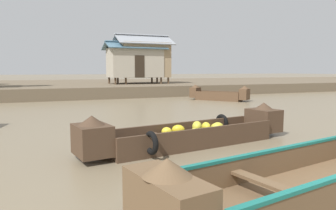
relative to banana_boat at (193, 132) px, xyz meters
The scene contains 7 objects.
ground_plane 5.54m from the banana_boat, 82.94° to the left, with size 300.00×300.00×0.00m, color #7A6B51.
riverbank_strip 23.80m from the banana_boat, 88.36° to the left, with size 160.00×20.00×0.79m, color brown.
banana_boat is the anchor object (origin of this frame).
viewer_boat 3.58m from the banana_boat, 85.51° to the right, with size 6.11×2.29×0.96m.
fishing_skiff_distant 12.62m from the banana_boat, 55.09° to the left, with size 2.91×3.56×0.98m.
stilt_house_mid_right 19.70m from the banana_boat, 77.36° to the left, with size 5.04×3.19×3.56m.
stilt_house_right 20.16m from the banana_boat, 75.34° to the left, with size 4.84×3.58×4.22m.
Camera 1 is at (-4.39, -2.62, 1.91)m, focal length 34.00 mm.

